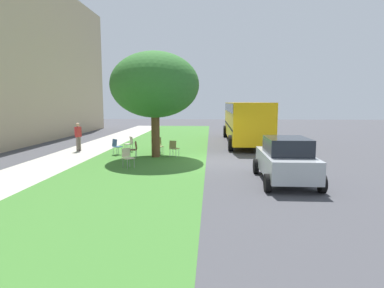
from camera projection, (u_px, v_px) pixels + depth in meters
name	position (u px, v px, depth m)	size (l,w,h in m)	color
ground	(210.00, 161.00, 16.16)	(80.00, 80.00, 0.00)	#424247
grass_verge	(146.00, 161.00, 16.35)	(48.00, 6.00, 0.01)	#3D752D
sidewalk_strip	(61.00, 160.00, 16.60)	(48.00, 2.80, 0.01)	#ADA89E
street_tree	(155.00, 85.00, 16.99)	(4.62, 4.62, 5.51)	brown
chair_0	(134.00, 148.00, 17.04)	(0.45, 0.45, 0.88)	brown
chair_1	(174.00, 147.00, 17.42)	(0.54, 0.54, 0.88)	olive
chair_2	(116.00, 145.00, 18.13)	(0.59, 0.58, 0.88)	#335184
chair_3	(127.00, 156.00, 14.50)	(0.59, 0.59, 0.88)	beige
chair_4	(157.00, 143.00, 19.02)	(0.55, 0.55, 0.88)	olive
chair_5	(158.00, 145.00, 18.19)	(0.54, 0.53, 0.88)	olive
chair_6	(130.00, 143.00, 19.38)	(0.58, 0.58, 0.88)	#ADA393
parked_car	(286.00, 160.00, 11.84)	(3.70, 1.92, 1.65)	#ADB2B7
school_bus	(246.00, 118.00, 23.19)	(10.40, 2.80, 2.88)	yellow
pedestrian_0	(78.00, 136.00, 19.43)	(0.41, 0.32, 1.69)	#726659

